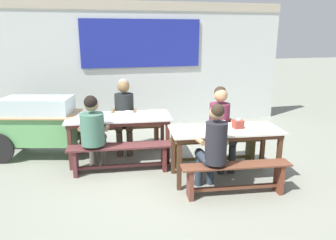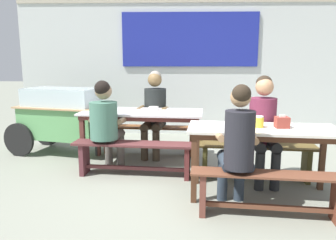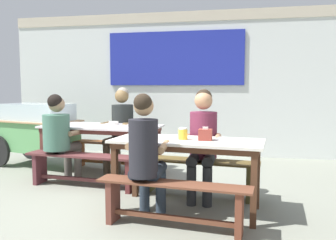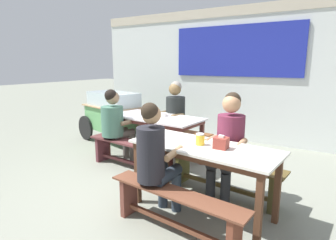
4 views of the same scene
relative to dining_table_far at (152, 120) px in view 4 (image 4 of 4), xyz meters
name	(u,v)px [view 4 (image 4 of 4)]	position (x,y,z in m)	size (l,w,h in m)	color
ground_plane	(159,190)	(0.73, -0.92, -0.70)	(40.00, 40.00, 0.00)	gray
backdrop_wall	(235,72)	(0.73, 2.06, 0.77)	(6.79, 0.23, 2.80)	silver
dining_table_far	(152,120)	(0.00, 0.00, 0.00)	(1.78, 0.90, 0.78)	silver
dining_table_near	(203,153)	(1.44, -1.12, -0.01)	(1.67, 0.84, 0.78)	silver
bench_far_back	(171,137)	(0.05, 0.53, -0.41)	(1.65, 0.44, 0.45)	brown
bench_far_front	(131,151)	(-0.05, -0.53, -0.40)	(1.63, 0.43, 0.45)	#592C2D
bench_near_back	(224,173)	(1.49, -0.59, -0.41)	(1.52, 0.47, 0.45)	brown
bench_near_front	(174,208)	(1.38, -1.65, -0.42)	(1.50, 0.40, 0.45)	brown
food_cart	(113,113)	(-1.36, 0.52, -0.07)	(1.81, 1.09, 1.06)	#5FA460
person_left_back_turned	(115,121)	(-0.43, -0.44, 0.02)	(0.52, 0.57, 1.25)	#5F5A52
person_center_facing	(173,114)	(0.14, 0.46, 0.06)	(0.50, 0.61, 1.34)	#483D2D
person_near_front	(156,157)	(1.09, -1.53, 0.01)	(0.39, 0.56, 1.28)	#2D3946
person_right_near_table	(229,140)	(1.56, -0.66, 0.05)	(0.44, 0.58, 1.32)	#27292C
tissue_box	(221,143)	(1.63, -1.12, 0.14)	(0.14, 0.13, 0.14)	brown
condiment_jar	(200,139)	(1.39, -1.11, 0.14)	(0.10, 0.10, 0.13)	yellow
soup_bowl	(163,114)	(0.16, 0.09, 0.10)	(0.14, 0.14, 0.05)	silver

